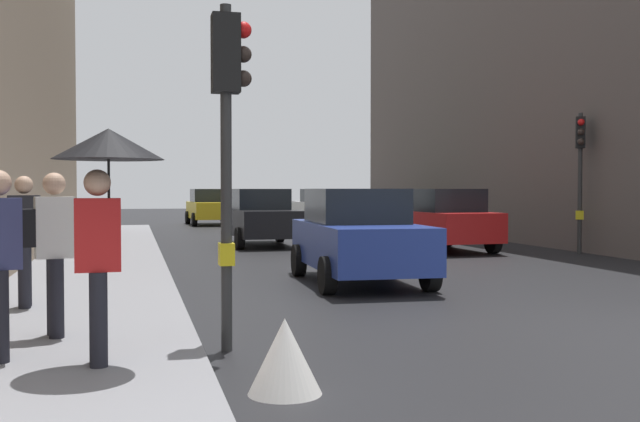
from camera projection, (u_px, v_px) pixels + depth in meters
The scene contains 14 objects.
sidewalk_kerb at pixel (91, 282), 13.47m from camera, with size 2.86×40.00×0.16m, color gray.
building_facade_right at pixel (625, 51), 28.03m from camera, with size 12.00×25.05×13.92m, color #5B514C.
traffic_light_near_left at pixel (228, 113), 7.99m from camera, with size 0.43×0.24×3.72m.
traffic_light_mid_street at pixel (580, 157), 20.09m from camera, with size 0.36×0.45×3.80m.
car_white_compact at pixel (320, 207), 37.17m from camera, with size 2.15×4.27×1.76m.
car_dark_suv at pixel (261, 217), 23.23m from camera, with size 2.12×4.25×1.76m.
car_blue_van at pixel (358, 236), 13.91m from camera, with size 2.15×4.27×1.76m.
car_yellow_taxi at pixel (209, 207), 36.62m from camera, with size 2.16×4.27×1.76m.
car_green_estate at pixel (364, 211), 29.53m from camera, with size 2.26×4.32×1.76m.
car_red_sedan at pixel (442, 220), 21.20m from camera, with size 2.21×4.30×1.76m.
pedestrian_with_umbrella at pixel (105, 179), 6.73m from camera, with size 1.00×1.00×2.14m.
pedestrian_with_black_backpack at pixel (50, 244), 8.00m from camera, with size 0.64×0.39×1.77m.
pedestrian_in_dark_coat at pixel (24, 235), 10.00m from camera, with size 0.41×0.36×1.77m.
warning_sign_triangle at pixel (285, 356), 6.36m from camera, with size 0.64×0.64×0.65m, color silver.
Camera 1 is at (-6.35, -8.03, 1.75)m, focal length 41.84 mm.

